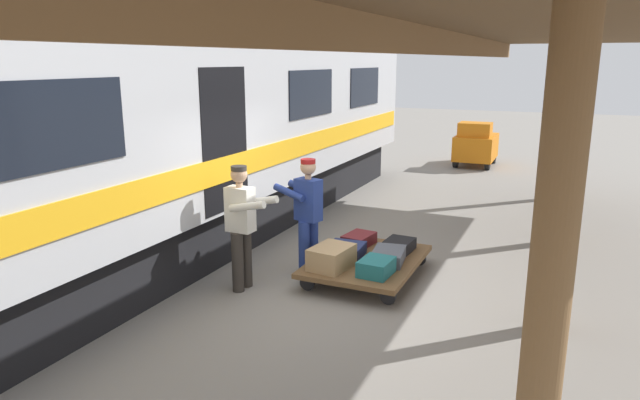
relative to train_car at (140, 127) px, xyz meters
name	(u,v)px	position (x,y,z in m)	size (l,w,h in m)	color
ground_plane	(345,291)	(-3.32, 0.00, -2.06)	(60.00, 60.00, 0.00)	gray
platform_canopy	(574,37)	(-5.84, 0.00, 1.22)	(3.20, 15.00, 3.56)	brown
train_car	(140,127)	(0.00, 0.00, 0.00)	(3.03, 16.38, 4.00)	#B7BABF
luggage_cart	(367,261)	(-3.40, -0.63, -1.82)	(1.42, 1.96, 0.28)	brown
suitcase_tan_vintage	(332,257)	(-3.08, -0.09, -1.63)	(0.46, 0.62, 0.30)	tan
suitcase_navy_fabric	(346,250)	(-3.08, -0.63, -1.70)	(0.50, 0.49, 0.17)	navy
suitcase_teal_softside	(376,267)	(-3.72, -0.09, -1.68)	(0.39, 0.49, 0.21)	#1E666B
suitcase_maroon_trunk	(359,239)	(-3.08, -1.17, -1.70)	(0.37, 0.52, 0.17)	maroon
suitcase_slate_roller	(388,256)	(-3.72, -0.63, -1.69)	(0.42, 0.61, 0.18)	#4C515B
suitcase_black_hardshell	(399,245)	(-3.72, -1.17, -1.70)	(0.38, 0.46, 0.17)	black
porter_in_overalls	(307,213)	(-2.57, -0.39, -1.14)	(0.72, 0.53, 1.70)	navy
porter_by_door	(242,224)	(-2.02, 0.47, -1.14)	(0.68, 0.44, 1.70)	#332D28
baggage_tug	(476,145)	(-3.33, -10.36, -1.43)	(1.12, 1.71, 1.30)	orange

